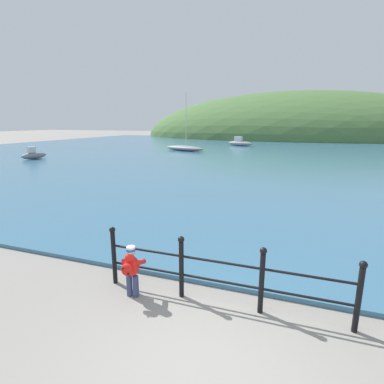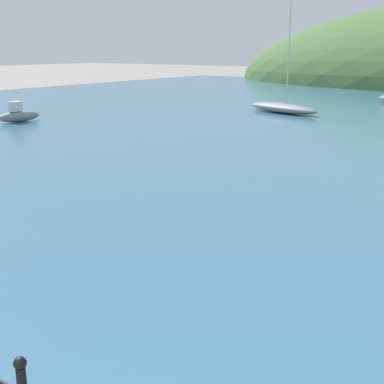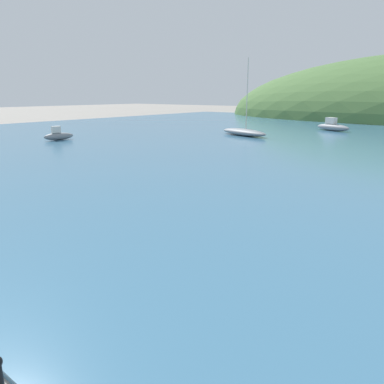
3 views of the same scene
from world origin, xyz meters
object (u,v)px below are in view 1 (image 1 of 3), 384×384
Objects in this scene: boat_far_right at (240,143)px; boat_green_fishing at (184,148)px; boat_mid_harbor at (34,155)px; child_in_coat at (131,267)px.

boat_far_right is 0.60× the size of boat_green_fishing.
boat_far_right is 10.09m from boat_green_fishing.
boat_far_right reaches higher than boat_mid_harbor.
child_in_coat is at bearing -70.84° from boat_green_fishing.
boat_far_right is (-4.89, 36.03, -0.10)m from child_in_coat.
boat_green_fishing is at bearing 50.47° from boat_mid_harbor.
boat_far_right reaches higher than child_in_coat.
boat_green_fishing is at bearing 109.16° from child_in_coat.
boat_far_right is 24.94m from boat_mid_harbor.
boat_far_right is at bearing 97.73° from child_in_coat.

